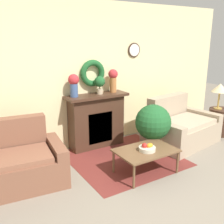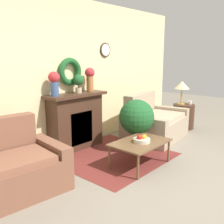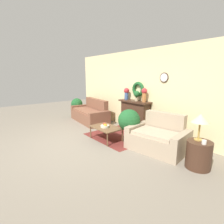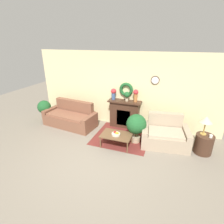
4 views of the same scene
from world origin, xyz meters
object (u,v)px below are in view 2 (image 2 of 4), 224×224
at_px(loveseat_right, 154,123).
at_px(potted_plant_on_mantel, 78,81).
at_px(side_table_by_loveseat, 183,116).
at_px(vase_on_mantel_right, 90,78).
at_px(vase_on_mantel_left, 54,82).
at_px(coffee_table, 140,144).
at_px(fruit_bowl, 142,140).
at_px(table_lamp, 182,86).
at_px(fireplace, 76,121).
at_px(mug, 190,103).
at_px(potted_plant_floor_by_loveseat, 137,119).

xyz_separation_m(loveseat_right, potted_plant_on_mantel, (-1.43, 0.70, 0.93)).
distance_m(side_table_by_loveseat, vase_on_mantel_right, 2.57).
bearing_deg(side_table_by_loveseat, vase_on_mantel_left, 164.35).
xyz_separation_m(coffee_table, side_table_by_loveseat, (2.46, 0.50, -0.07)).
height_order(loveseat_right, fruit_bowl, loveseat_right).
bearing_deg(loveseat_right, table_lamp, -12.91).
xyz_separation_m(side_table_by_loveseat, vase_on_mantel_right, (-2.22, 0.85, 1.00)).
xyz_separation_m(fireplace, loveseat_right, (1.51, -0.72, -0.21)).
bearing_deg(side_table_by_loveseat, fruit_bowl, -167.74).
relative_size(mug, potted_plant_on_mantel, 0.26).
bearing_deg(vase_on_mantel_right, potted_plant_on_mantel, -176.23).
xyz_separation_m(fruit_bowl, potted_plant_on_mantel, (-0.06, 1.36, 0.80)).
bearing_deg(potted_plant_on_mantel, vase_on_mantel_right, 3.77).
bearing_deg(fireplace, table_lamp, -17.40).
height_order(coffee_table, potted_plant_floor_by_loveseat, potted_plant_floor_by_loveseat).
relative_size(vase_on_mantel_right, potted_plant_on_mantel, 1.32).
relative_size(table_lamp, vase_on_mantel_right, 1.24).
bearing_deg(potted_plant_on_mantel, fruit_bowl, -87.67).
relative_size(loveseat_right, table_lamp, 2.79).
bearing_deg(coffee_table, vase_on_mantel_right, 79.80).
bearing_deg(coffee_table, mug, 9.17).
distance_m(vase_on_mantel_right, potted_plant_floor_by_loveseat, 1.17).
bearing_deg(potted_plant_floor_by_loveseat, loveseat_right, 12.13).
bearing_deg(coffee_table, potted_plant_on_mantel, 92.62).
bearing_deg(mug, potted_plant_floor_by_loveseat, 179.29).
relative_size(coffee_table, vase_on_mantel_left, 2.26).
bearing_deg(table_lamp, potted_plant_on_mantel, 162.42).
relative_size(fruit_bowl, potted_plant_on_mantel, 0.77).
distance_m(table_lamp, potted_plant_floor_by_loveseat, 1.94).
xyz_separation_m(fireplace, fruit_bowl, (0.13, -1.38, -0.09)).
relative_size(vase_on_mantel_left, vase_on_mantel_right, 0.92).
xyz_separation_m(side_table_by_loveseat, potted_plant_on_mantel, (-2.52, 0.83, 0.95)).
distance_m(mug, potted_plant_floor_by_loveseat, 2.07).
xyz_separation_m(mug, vase_on_mantel_right, (-2.33, 0.93, 0.68)).
bearing_deg(mug, side_table_by_loveseat, 142.13).
bearing_deg(loveseat_right, fruit_bowl, -162.94).
height_order(fruit_bowl, vase_on_mantel_right, vase_on_mantel_right).
relative_size(vase_on_mantel_left, potted_plant_floor_by_loveseat, 0.43).
distance_m(coffee_table, side_table_by_loveseat, 2.51).
distance_m(side_table_by_loveseat, mug, 0.35).
bearing_deg(mug, potted_plant_on_mantel, 160.83).
xyz_separation_m(fruit_bowl, mug, (2.57, 0.45, 0.18)).
bearing_deg(potted_plant_floor_by_loveseat, fireplace, 125.11).
bearing_deg(side_table_by_loveseat, coffee_table, -168.48).
xyz_separation_m(fireplace, mug, (2.70, -0.93, 0.09)).
relative_size(loveseat_right, fruit_bowl, 5.92).
xyz_separation_m(loveseat_right, vase_on_mantel_left, (-1.94, 0.72, 0.95)).
xyz_separation_m(coffee_table, vase_on_mantel_right, (0.24, 1.35, 0.93)).
bearing_deg(fruit_bowl, side_table_by_loveseat, 12.26).
distance_m(loveseat_right, side_table_by_loveseat, 1.09).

